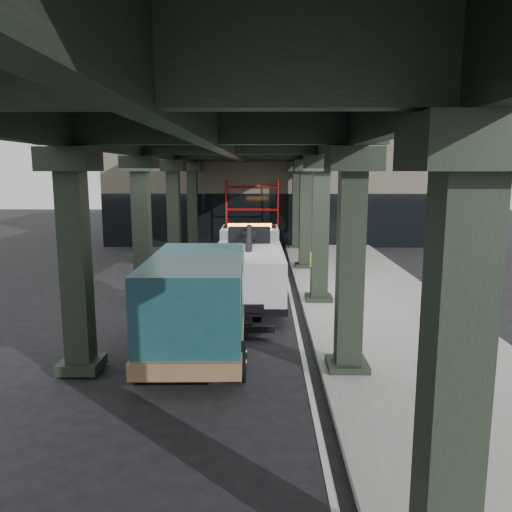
{
  "coord_description": "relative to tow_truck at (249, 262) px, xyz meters",
  "views": [
    {
      "loc": [
        0.74,
        -14.66,
        4.5
      ],
      "look_at": [
        0.45,
        1.8,
        1.7
      ],
      "focal_mm": 35.0,
      "sensor_mm": 36.0,
      "label": 1
    }
  ],
  "objects": [
    {
      "name": "tow_truck",
      "position": [
        0.0,
        0.0,
        0.0
      ],
      "size": [
        2.53,
        8.04,
        2.62
      ],
      "rotation": [
        0.0,
        0.0,
        0.02
      ],
      "color": "black",
      "rests_on": "ground"
    },
    {
      "name": "ground",
      "position": [
        -0.19,
        -2.99,
        -1.28
      ],
      "size": [
        90.0,
        90.0,
        0.0
      ],
      "primitive_type": "plane",
      "color": "black",
      "rests_on": "ground"
    },
    {
      "name": "viaduct",
      "position": [
        -0.59,
        -0.99,
        4.18
      ],
      "size": [
        7.4,
        32.0,
        6.4
      ],
      "color": "black",
      "rests_on": "ground"
    },
    {
      "name": "sidewalk",
      "position": [
        4.31,
        -0.99,
        -1.2
      ],
      "size": [
        5.0,
        40.0,
        0.15
      ],
      "primitive_type": "cube",
      "color": "gray",
      "rests_on": "ground"
    },
    {
      "name": "scaffolding",
      "position": [
        -0.19,
        11.65,
        0.83
      ],
      "size": [
        3.08,
        0.88,
        4.0
      ],
      "color": "#B1110E",
      "rests_on": "ground"
    },
    {
      "name": "building",
      "position": [
        1.81,
        17.01,
        2.72
      ],
      "size": [
        22.0,
        10.0,
        8.0
      ],
      "primitive_type": "cube",
      "color": "#C6B793",
      "rests_on": "ground"
    },
    {
      "name": "lane_stripe",
      "position": [
        1.51,
        -0.99,
        -1.27
      ],
      "size": [
        0.12,
        38.0,
        0.01
      ],
      "primitive_type": "cube",
      "color": "silver",
      "rests_on": "ground"
    },
    {
      "name": "towed_van",
      "position": [
        -1.11,
        -5.52,
        0.05
      ],
      "size": [
        2.6,
        6.15,
        2.47
      ],
      "rotation": [
        0.0,
        0.0,
        0.03
      ],
      "color": "#123A42",
      "rests_on": "ground"
    }
  ]
}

